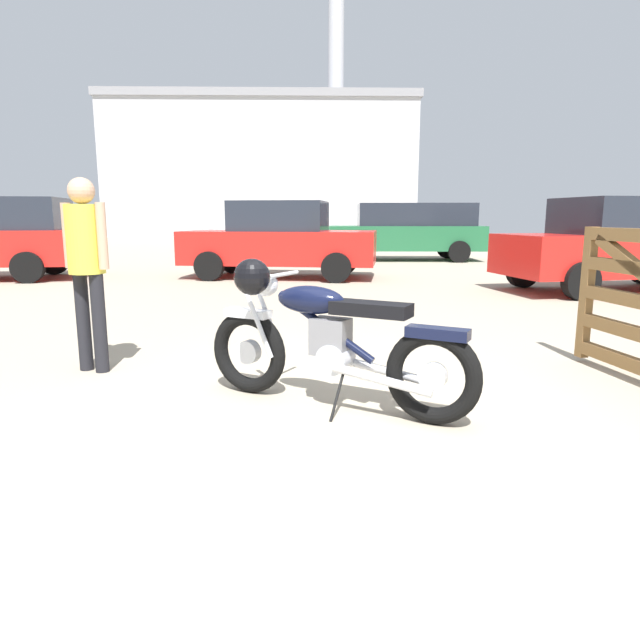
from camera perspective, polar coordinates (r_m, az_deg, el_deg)
ground_plane at (r=3.73m, az=3.52°, el=-10.47°), size 80.00×80.00×0.00m
vintage_motorcycle at (r=3.88m, az=0.49°, el=-2.00°), size 1.88×1.09×1.07m
bystander at (r=5.14m, az=-22.93°, el=6.20°), size 0.43×0.30×1.66m
pale_sedan_back at (r=12.40m, az=-4.15°, el=8.24°), size 4.41×2.39×1.67m
red_hatchback_near at (r=17.59m, az=9.11°, el=9.16°), size 4.76×2.10×1.74m
silver_sedan_mid at (r=11.40m, az=28.42°, el=6.80°), size 4.44×2.49×1.67m
industrial_building at (r=41.67m, az=-5.71°, el=15.18°), size 21.00×9.59×17.19m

